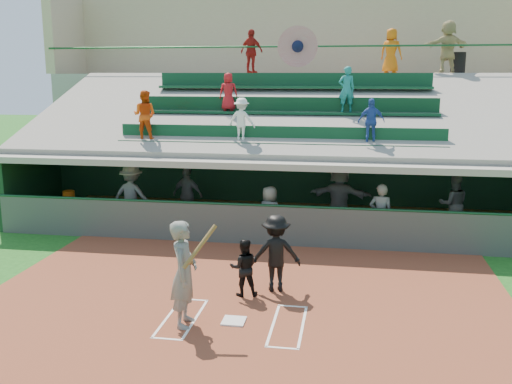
% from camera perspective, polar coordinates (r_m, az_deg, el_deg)
% --- Properties ---
extents(ground, '(100.00, 100.00, 0.00)m').
position_cam_1_polar(ground, '(11.06, -2.23, -12.92)').
color(ground, '#195618').
rests_on(ground, ground).
extents(dirt_slab, '(11.00, 9.00, 0.02)m').
position_cam_1_polar(dirt_slab, '(11.50, -1.72, -11.85)').
color(dirt_slab, brown).
rests_on(dirt_slab, ground).
extents(home_plate, '(0.43, 0.43, 0.03)m').
position_cam_1_polar(home_plate, '(11.04, -2.23, -12.76)').
color(home_plate, white).
rests_on(home_plate, dirt_slab).
extents(batters_box_chalk, '(2.65, 1.85, 0.01)m').
position_cam_1_polar(batters_box_chalk, '(11.05, -2.23, -12.81)').
color(batters_box_chalk, white).
rests_on(batters_box_chalk, dirt_slab).
extents(dugout_floor, '(16.00, 3.50, 0.04)m').
position_cam_1_polar(dugout_floor, '(17.33, 2.29, -3.61)').
color(dugout_floor, gray).
rests_on(dugout_floor, ground).
extents(concourse_slab, '(20.00, 3.00, 4.60)m').
position_cam_1_polar(concourse_slab, '(23.54, 4.42, 6.10)').
color(concourse_slab, gray).
rests_on(concourse_slab, ground).
extents(grandstand, '(20.40, 10.40, 7.80)m').
position_cam_1_polar(grandstand, '(20.58, 3.64, 5.18)').
color(grandstand, '#494E49').
rests_on(grandstand, ground).
extents(batter_at_plate, '(0.89, 0.80, 2.00)m').
position_cam_1_polar(batter_at_plate, '(10.63, -7.20, -8.08)').
color(batter_at_plate, '#61635D').
rests_on(batter_at_plate, dirt_slab).
extents(catcher, '(0.69, 0.60, 1.22)m').
position_cam_1_polar(catcher, '(12.05, -1.24, -7.56)').
color(catcher, black).
rests_on(catcher, dirt_slab).
extents(home_umpire, '(1.17, 0.81, 1.66)m').
position_cam_1_polar(home_umpire, '(12.26, 1.99, -6.12)').
color(home_umpire, black).
rests_on(home_umpire, dirt_slab).
extents(dugout_bench, '(14.06, 0.43, 0.42)m').
position_cam_1_polar(dugout_bench, '(18.58, 3.36, -1.83)').
color(dugout_bench, olive).
rests_on(dugout_bench, dugout_floor).
extents(white_table, '(0.82, 0.68, 0.63)m').
position_cam_1_polar(white_table, '(18.77, -18.26, -1.95)').
color(white_table, silver).
rests_on(white_table, dugout_floor).
extents(water_cooler, '(0.37, 0.37, 0.37)m').
position_cam_1_polar(water_cooler, '(18.68, -18.21, -0.43)').
color(water_cooler, '#CB520B').
rests_on(water_cooler, white_table).
extents(dugout_player_a, '(1.29, 0.80, 1.92)m').
position_cam_1_polar(dugout_player_a, '(17.55, -12.31, -0.39)').
color(dugout_player_a, '#61645E').
rests_on(dugout_player_a, dugout_floor).
extents(dugout_player_b, '(1.09, 0.67, 1.74)m').
position_cam_1_polar(dugout_player_b, '(17.86, -6.84, -0.29)').
color(dugout_player_b, '#585A55').
rests_on(dugout_player_b, dugout_floor).
extents(dugout_player_c, '(0.89, 0.75, 1.54)m').
position_cam_1_polar(dugout_player_c, '(15.80, 1.37, -2.17)').
color(dugout_player_c, '#585B55').
rests_on(dugout_player_c, dugout_floor).
extents(dugout_player_d, '(1.92, 0.89, 1.99)m').
position_cam_1_polar(dugout_player_d, '(16.98, 8.34, -0.53)').
color(dugout_player_d, '#62645E').
rests_on(dugout_player_d, dugout_floor).
extents(dugout_player_e, '(0.67, 0.48, 1.70)m').
position_cam_1_polar(dugout_player_e, '(15.68, 12.35, -2.25)').
color(dugout_player_e, '#595B56').
rests_on(dugout_player_e, dugout_floor).
extents(dugout_player_f, '(0.85, 0.68, 1.71)m').
position_cam_1_polar(dugout_player_f, '(17.54, 19.13, -1.15)').
color(dugout_player_f, '#585B56').
rests_on(dugout_player_f, dugout_floor).
extents(trash_bin, '(0.53, 0.53, 0.80)m').
position_cam_1_polar(trash_bin, '(23.31, 19.56, 12.06)').
color(trash_bin, black).
rests_on(trash_bin, concourse_slab).
extents(concourse_staff_a, '(1.05, 0.77, 1.66)m').
position_cam_1_polar(concourse_staff_a, '(22.31, -0.45, 13.86)').
color(concourse_staff_a, '#A11712').
rests_on(concourse_staff_a, concourse_slab).
extents(concourse_staff_b, '(0.95, 0.78, 1.67)m').
position_cam_1_polar(concourse_staff_b, '(22.60, 13.36, 13.54)').
color(concourse_staff_b, '#CC5F0C').
rests_on(concourse_staff_b, concourse_slab).
extents(concourse_staff_c, '(1.85, 1.10, 1.90)m').
position_cam_1_polar(concourse_staff_c, '(22.41, 18.60, 13.57)').
color(concourse_staff_c, tan).
rests_on(concourse_staff_c, concourse_slab).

